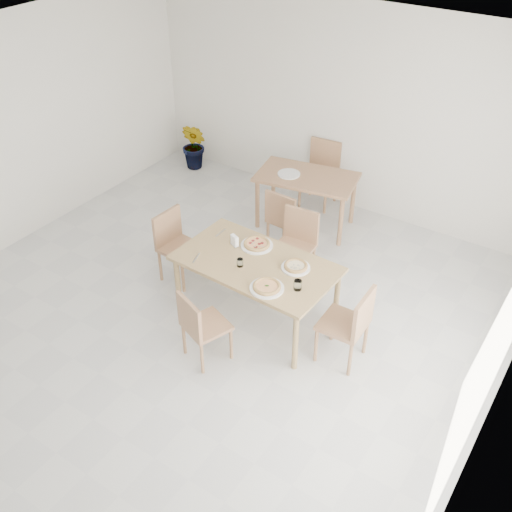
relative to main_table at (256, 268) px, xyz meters
The scene contains 22 objects.
room 2.69m from the main_table, ahead, with size 7.28×7.00×7.00m.
main_table is the anchor object (origin of this frame).
chair_south 0.88m from the main_table, 96.73° to the right, with size 0.52×0.52×0.82m.
chair_north 0.91m from the main_table, 91.69° to the left, with size 0.46×0.46×0.88m.
chair_west 1.22m from the main_table, behind, with size 0.45×0.45×0.87m.
chair_east 1.15m from the main_table, ahead, with size 0.45×0.45×0.88m.
plate_margherita 0.46m from the main_table, 42.68° to the right, with size 0.34×0.34×0.02m, color white.
plate_mushroom 0.43m from the main_table, 19.55° to the left, with size 0.30×0.30×0.02m, color white.
plate_pepperoni 0.31m from the main_table, 122.16° to the left, with size 0.35×0.35×0.02m, color white.
pizza_margherita 0.47m from the main_table, 42.68° to the right, with size 0.32×0.32×0.03m.
pizza_mushroom 0.43m from the main_table, 19.55° to the left, with size 0.31×0.31×0.03m.
pizza_pepperoni 0.32m from the main_table, 122.16° to the left, with size 0.38×0.38×0.03m.
tumbler_a 0.62m from the main_table, 13.92° to the right, with size 0.08×0.08×0.10m, color white.
tumbler_b 0.21m from the main_table, 124.59° to the right, with size 0.07×0.07×0.09m, color white.
napkin_holder 0.41m from the main_table, 161.06° to the left, with size 0.13×0.10×0.13m.
fork_a 0.64m from the main_table, 152.68° to the right, with size 0.02×0.18×0.01m, color silver.
fork_b 0.69m from the main_table, 159.41° to the left, with size 0.02×0.18×0.01m, color silver.
second_table 2.02m from the main_table, 104.68° to the left, with size 1.41×0.98×0.75m.
chair_back_s 1.35m from the main_table, 108.23° to the left, with size 0.45×0.45×0.87m.
chair_back_n 2.71m from the main_table, 103.88° to the left, with size 0.50×0.50×0.92m.
plate_empty 1.99m from the main_table, 111.34° to the left, with size 0.29×0.29×0.02m, color white.
potted_plant 3.72m from the main_table, 138.86° to the left, with size 0.43×0.35×0.78m, color #1F681F.
Camera 1 is at (3.25, -3.47, 4.44)m, focal length 42.00 mm.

